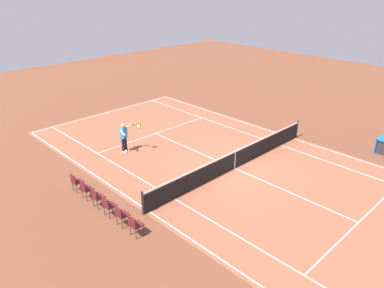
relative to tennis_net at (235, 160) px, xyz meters
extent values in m
plane|color=brown|center=(0.00, 0.00, -0.49)|extent=(60.00, 60.00, 0.00)
cube|color=#935138|center=(0.00, 0.00, -0.49)|extent=(24.20, 11.40, 0.00)
cube|color=white|center=(11.90, 0.00, -0.49)|extent=(0.05, 11.00, 0.01)
cube|color=white|center=(0.00, -5.50, -0.49)|extent=(23.80, 0.05, 0.01)
cube|color=white|center=(0.00, 5.50, -0.49)|extent=(23.80, 0.05, 0.01)
cube|color=white|center=(0.00, -4.11, -0.49)|extent=(23.80, 0.05, 0.01)
cube|color=white|center=(0.00, 4.11, -0.49)|extent=(23.80, 0.05, 0.01)
cube|color=white|center=(6.40, 0.00, -0.49)|extent=(0.05, 8.22, 0.01)
cube|color=white|center=(-6.40, 0.00, -0.49)|extent=(0.05, 8.22, 0.01)
cube|color=white|center=(0.00, 0.00, -0.49)|extent=(12.80, 0.05, 0.01)
cube|color=white|center=(11.75, 0.00, -0.49)|extent=(0.30, 0.05, 0.01)
cylinder|color=#2D2D33|center=(0.00, -5.80, 0.05)|extent=(0.10, 0.10, 1.08)
cylinder|color=#2D2D33|center=(0.00, 5.80, 0.05)|extent=(0.10, 0.10, 1.08)
cube|color=black|center=(0.00, 0.00, -0.05)|extent=(0.02, 11.60, 0.88)
cube|color=white|center=(0.00, 0.00, 0.46)|extent=(0.04, 11.60, 0.06)
cube|color=white|center=(0.00, 0.00, -0.05)|extent=(0.04, 0.06, 0.88)
cylinder|color=black|center=(5.54, 2.95, -0.04)|extent=(0.15, 0.15, 0.74)
cube|color=white|center=(5.48, 2.93, -0.45)|extent=(0.30, 0.20, 0.09)
cylinder|color=black|center=(5.62, 2.73, -0.04)|extent=(0.15, 0.15, 0.74)
cube|color=white|center=(5.56, 2.71, -0.45)|extent=(0.30, 0.20, 0.09)
cube|color=#2884D1|center=(5.58, 2.84, 0.61)|extent=(0.36, 0.44, 0.56)
sphere|color=#DBAA84|center=(5.58, 2.84, 1.04)|extent=(0.23, 0.23, 0.23)
cylinder|color=#DBAA84|center=(5.32, 3.05, 0.74)|extent=(0.41, 0.10, 0.26)
cylinder|color=#DBAA84|center=(5.51, 2.52, 0.94)|extent=(0.38, 0.33, 0.30)
cylinder|color=#232326|center=(5.24, 2.35, 1.05)|extent=(0.28, 0.13, 0.04)
torus|color=#232326|center=(4.96, 2.26, 1.05)|extent=(0.30, 0.13, 0.31)
cylinder|color=#C6D84C|center=(4.96, 2.26, 1.05)|extent=(0.26, 0.10, 0.27)
sphere|color=#CCE01E|center=(0.13, 2.27, -0.46)|extent=(0.07, 0.07, 0.07)
cylinder|color=#38383D|center=(-0.73, 6.59, -0.27)|extent=(0.04, 0.04, 0.44)
cylinder|color=#38383D|center=(-1.09, 6.59, -0.27)|extent=(0.04, 0.04, 0.44)
cylinder|color=#38383D|center=(-0.73, 6.95, -0.27)|extent=(0.04, 0.04, 0.44)
cylinder|color=#38383D|center=(-1.09, 6.95, -0.27)|extent=(0.04, 0.04, 0.44)
cube|color=#56191E|center=(-0.91, 6.77, -0.03)|extent=(0.44, 0.44, 0.04)
cube|color=#56191E|center=(-0.91, 6.97, 0.19)|extent=(0.44, 0.04, 0.40)
cylinder|color=#38383D|center=(0.17, 6.59, -0.27)|extent=(0.04, 0.04, 0.44)
cylinder|color=#38383D|center=(-0.19, 6.59, -0.27)|extent=(0.04, 0.04, 0.44)
cylinder|color=#38383D|center=(0.17, 6.95, -0.27)|extent=(0.04, 0.04, 0.44)
cylinder|color=#38383D|center=(-0.19, 6.95, -0.27)|extent=(0.04, 0.04, 0.44)
cube|color=#56191E|center=(-0.01, 6.77, -0.03)|extent=(0.44, 0.44, 0.04)
cube|color=#56191E|center=(-0.01, 6.97, 0.19)|extent=(0.44, 0.04, 0.40)
cylinder|color=#38383D|center=(1.06, 6.59, -0.27)|extent=(0.04, 0.04, 0.44)
cylinder|color=#38383D|center=(0.70, 6.59, -0.27)|extent=(0.04, 0.04, 0.44)
cylinder|color=#38383D|center=(1.06, 6.95, -0.27)|extent=(0.04, 0.04, 0.44)
cylinder|color=#38383D|center=(0.70, 6.95, -0.27)|extent=(0.04, 0.04, 0.44)
cube|color=#56191E|center=(0.88, 6.77, -0.03)|extent=(0.44, 0.44, 0.04)
cube|color=#56191E|center=(0.88, 6.97, 0.19)|extent=(0.44, 0.04, 0.40)
cylinder|color=#38383D|center=(1.95, 6.59, -0.27)|extent=(0.04, 0.04, 0.44)
cylinder|color=#38383D|center=(1.59, 6.59, -0.27)|extent=(0.04, 0.04, 0.44)
cylinder|color=#38383D|center=(1.95, 6.95, -0.27)|extent=(0.04, 0.04, 0.44)
cylinder|color=#38383D|center=(1.59, 6.95, -0.27)|extent=(0.04, 0.04, 0.44)
cube|color=#56191E|center=(1.77, 6.77, -0.03)|extent=(0.44, 0.44, 0.04)
cube|color=#56191E|center=(1.77, 6.97, 0.19)|extent=(0.44, 0.04, 0.40)
cylinder|color=#38383D|center=(2.84, 6.59, -0.27)|extent=(0.04, 0.04, 0.44)
cylinder|color=#38383D|center=(2.48, 6.59, -0.27)|extent=(0.04, 0.04, 0.44)
cylinder|color=#38383D|center=(2.84, 6.95, -0.27)|extent=(0.04, 0.04, 0.44)
cylinder|color=#38383D|center=(2.48, 6.95, -0.27)|extent=(0.04, 0.04, 0.44)
cube|color=#56191E|center=(2.66, 6.77, -0.03)|extent=(0.44, 0.44, 0.04)
cube|color=#56191E|center=(2.66, 6.97, 0.19)|extent=(0.44, 0.04, 0.40)
cylinder|color=#38383D|center=(3.73, 6.59, -0.27)|extent=(0.04, 0.04, 0.44)
cylinder|color=#38383D|center=(3.37, 6.59, -0.27)|extent=(0.04, 0.04, 0.44)
cylinder|color=#38383D|center=(3.73, 6.95, -0.27)|extent=(0.04, 0.04, 0.44)
cylinder|color=#38383D|center=(3.37, 6.95, -0.27)|extent=(0.04, 0.04, 0.44)
cube|color=#56191E|center=(3.55, 6.77, -0.03)|extent=(0.44, 0.44, 0.04)
cube|color=#56191E|center=(3.55, 6.97, 0.19)|extent=(0.44, 0.04, 0.40)
cube|color=blue|center=(-4.23, -7.32, -0.07)|extent=(0.06, 0.84, 0.84)
camera|label=1|loc=(-10.51, 13.20, 8.39)|focal=34.71mm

